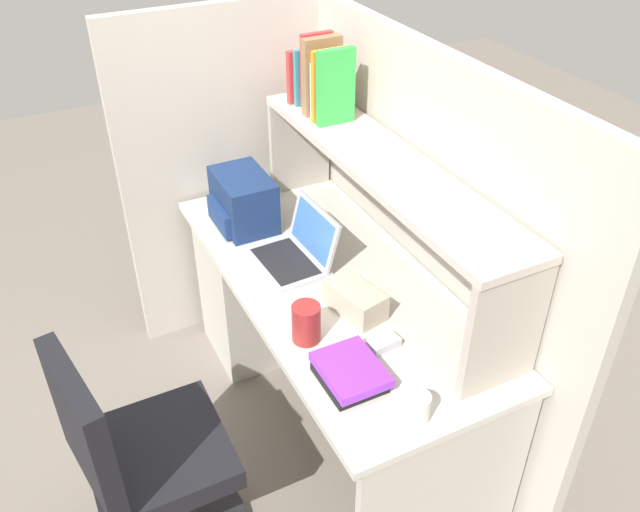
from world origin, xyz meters
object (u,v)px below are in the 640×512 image
object	(u,v)px
tissue_box	(355,300)
office_chair	(146,473)
paper_cup	(417,408)
snack_canister	(306,323)
backpack	(242,201)
computer_mouse	(384,343)
laptop	(297,251)

from	to	relation	value
tissue_box	office_chair	distance (m)	0.90
paper_cup	snack_canister	bearing A→B (deg)	-163.63
backpack	computer_mouse	distance (m)	0.93
backpack	computer_mouse	size ratio (longest dim) A/B	2.88
laptop	tissue_box	xyz separation A→B (m)	(0.36, 0.05, -0.00)
computer_mouse	office_chair	size ratio (longest dim) A/B	0.11
office_chair	snack_canister	bearing A→B (deg)	-98.01
laptop	office_chair	size ratio (longest dim) A/B	0.35
paper_cup	computer_mouse	bearing A→B (deg)	166.18
backpack	office_chair	distance (m)	1.13
tissue_box	snack_canister	distance (m)	0.22
laptop	paper_cup	world-z (taller)	laptop
backpack	snack_canister	world-z (taller)	backpack
backpack	computer_mouse	xyz separation A→B (m)	(0.92, 0.13, -0.09)
computer_mouse	tissue_box	xyz separation A→B (m)	(-0.20, 0.00, 0.03)
computer_mouse	snack_canister	distance (m)	0.26
laptop	tissue_box	distance (m)	0.36
office_chair	tissue_box	bearing A→B (deg)	-94.59
snack_canister	computer_mouse	bearing A→B (deg)	54.36
tissue_box	computer_mouse	bearing A→B (deg)	-13.85
laptop	backpack	bearing A→B (deg)	-166.75
laptop	office_chair	distance (m)	0.95
computer_mouse	office_chair	bearing A→B (deg)	-105.04
computer_mouse	office_chair	distance (m)	0.89
laptop	backpack	size ratio (longest dim) A/B	1.07
snack_canister	office_chair	xyz separation A→B (m)	(0.02, -0.60, -0.40)
backpack	computer_mouse	world-z (taller)	backpack
paper_cup	tissue_box	world-z (taller)	tissue_box
paper_cup	snack_canister	world-z (taller)	snack_canister
laptop	snack_canister	size ratio (longest dim) A/B	2.35
tissue_box	office_chair	bearing A→B (deg)	-97.42
laptop	backpack	world-z (taller)	backpack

